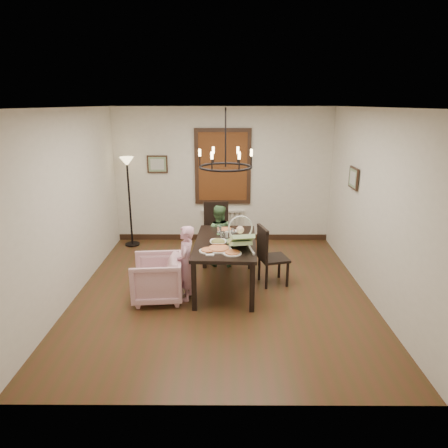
{
  "coord_description": "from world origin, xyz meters",
  "views": [
    {
      "loc": [
        0.06,
        -5.74,
        2.86
      ],
      "look_at": [
        0.03,
        0.2,
        1.05
      ],
      "focal_mm": 32.0,
      "sensor_mm": 36.0,
      "label": 1
    }
  ],
  "objects_px": {
    "seated_man": "(218,241)",
    "chair_far": "(217,231)",
    "elderly_woman": "(186,269)",
    "dining_table": "(225,246)",
    "floor_lamp": "(130,203)",
    "armchair": "(157,278)",
    "drinking_glass": "(223,236)",
    "baby_bouncer": "(240,238)",
    "chair_right": "(274,255)"
  },
  "relations": [
    {
      "from": "chair_right",
      "to": "seated_man",
      "type": "bearing_deg",
      "value": 35.29
    },
    {
      "from": "chair_far",
      "to": "floor_lamp",
      "type": "relative_size",
      "value": 0.6
    },
    {
      "from": "dining_table",
      "to": "baby_bouncer",
      "type": "relative_size",
      "value": 3.21
    },
    {
      "from": "seated_man",
      "to": "baby_bouncer",
      "type": "relative_size",
      "value": 1.75
    },
    {
      "from": "drinking_glass",
      "to": "floor_lamp",
      "type": "distance_m",
      "value": 2.72
    },
    {
      "from": "baby_bouncer",
      "to": "floor_lamp",
      "type": "bearing_deg",
      "value": 123.24
    },
    {
      "from": "chair_far",
      "to": "elderly_woman",
      "type": "bearing_deg",
      "value": -110.99
    },
    {
      "from": "seated_man",
      "to": "chair_far",
      "type": "bearing_deg",
      "value": -81.71
    },
    {
      "from": "chair_far",
      "to": "elderly_woman",
      "type": "height_order",
      "value": "chair_far"
    },
    {
      "from": "elderly_woman",
      "to": "seated_man",
      "type": "relative_size",
      "value": 1.02
    },
    {
      "from": "drinking_glass",
      "to": "floor_lamp",
      "type": "bearing_deg",
      "value": 134.61
    },
    {
      "from": "dining_table",
      "to": "armchair",
      "type": "distance_m",
      "value": 1.16
    },
    {
      "from": "baby_bouncer",
      "to": "dining_table",
      "type": "bearing_deg",
      "value": 111.67
    },
    {
      "from": "chair_right",
      "to": "drinking_glass",
      "type": "bearing_deg",
      "value": 81.92
    },
    {
      "from": "seated_man",
      "to": "elderly_woman",
      "type": "bearing_deg",
      "value": 75.08
    },
    {
      "from": "chair_right",
      "to": "armchair",
      "type": "xyz_separation_m",
      "value": [
        -1.81,
        -0.57,
        -0.16
      ]
    },
    {
      "from": "chair_right",
      "to": "armchair",
      "type": "height_order",
      "value": "chair_right"
    },
    {
      "from": "seated_man",
      "to": "drinking_glass",
      "type": "height_order",
      "value": "seated_man"
    },
    {
      "from": "floor_lamp",
      "to": "armchair",
      "type": "bearing_deg",
      "value": -68.85
    },
    {
      "from": "armchair",
      "to": "drinking_glass",
      "type": "relative_size",
      "value": 5.14
    },
    {
      "from": "chair_far",
      "to": "armchair",
      "type": "distance_m",
      "value": 1.91
    },
    {
      "from": "baby_bouncer",
      "to": "seated_man",
      "type": "bearing_deg",
      "value": 95.83
    },
    {
      "from": "seated_man",
      "to": "floor_lamp",
      "type": "xyz_separation_m",
      "value": [
        -1.82,
        1.07,
        0.43
      ]
    },
    {
      "from": "armchair",
      "to": "drinking_glass",
      "type": "distance_m",
      "value": 1.2
    },
    {
      "from": "chair_far",
      "to": "baby_bouncer",
      "type": "xyz_separation_m",
      "value": [
        0.38,
        -1.63,
        0.42
      ]
    },
    {
      "from": "elderly_woman",
      "to": "floor_lamp",
      "type": "height_order",
      "value": "floor_lamp"
    },
    {
      "from": "seated_man",
      "to": "drinking_glass",
      "type": "bearing_deg",
      "value": 99.69
    },
    {
      "from": "chair_far",
      "to": "floor_lamp",
      "type": "xyz_separation_m",
      "value": [
        -1.8,
        0.73,
        0.36
      ]
    },
    {
      "from": "armchair",
      "to": "drinking_glass",
      "type": "bearing_deg",
      "value": 111.15
    },
    {
      "from": "chair_right",
      "to": "chair_far",
      "type": "bearing_deg",
      "value": 25.75
    },
    {
      "from": "chair_right",
      "to": "seated_man",
      "type": "xyz_separation_m",
      "value": [
        -0.92,
        0.78,
        -0.03
      ]
    },
    {
      "from": "dining_table",
      "to": "chair_far",
      "type": "height_order",
      "value": "chair_far"
    },
    {
      "from": "baby_bouncer",
      "to": "elderly_woman",
      "type": "bearing_deg",
      "value": 172.9
    },
    {
      "from": "floor_lamp",
      "to": "chair_right",
      "type": "bearing_deg",
      "value": -33.96
    },
    {
      "from": "seated_man",
      "to": "dining_table",
      "type": "bearing_deg",
      "value": 102.18
    },
    {
      "from": "dining_table",
      "to": "baby_bouncer",
      "type": "bearing_deg",
      "value": -56.42
    },
    {
      "from": "baby_bouncer",
      "to": "floor_lamp",
      "type": "height_order",
      "value": "floor_lamp"
    },
    {
      "from": "floor_lamp",
      "to": "baby_bouncer",
      "type": "bearing_deg",
      "value": -47.29
    },
    {
      "from": "dining_table",
      "to": "elderly_woman",
      "type": "height_order",
      "value": "elderly_woman"
    },
    {
      "from": "seated_man",
      "to": "drinking_glass",
      "type": "xyz_separation_m",
      "value": [
        0.09,
        -0.87,
        0.39
      ]
    },
    {
      "from": "dining_table",
      "to": "floor_lamp",
      "type": "distance_m",
      "value": 2.8
    },
    {
      "from": "armchair",
      "to": "seated_man",
      "type": "height_order",
      "value": "seated_man"
    },
    {
      "from": "baby_bouncer",
      "to": "floor_lamp",
      "type": "distance_m",
      "value": 3.21
    },
    {
      "from": "chair_right",
      "to": "drinking_glass",
      "type": "height_order",
      "value": "chair_right"
    },
    {
      "from": "chair_far",
      "to": "armchair",
      "type": "bearing_deg",
      "value": -123.68
    },
    {
      "from": "drinking_glass",
      "to": "dining_table",
      "type": "bearing_deg",
      "value": -51.18
    },
    {
      "from": "armchair",
      "to": "baby_bouncer",
      "type": "bearing_deg",
      "value": 87.64
    },
    {
      "from": "armchair",
      "to": "elderly_woman",
      "type": "bearing_deg",
      "value": 88.06
    },
    {
      "from": "seated_man",
      "to": "baby_bouncer",
      "type": "distance_m",
      "value": 1.43
    },
    {
      "from": "armchair",
      "to": "elderly_woman",
      "type": "height_order",
      "value": "elderly_woman"
    }
  ]
}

